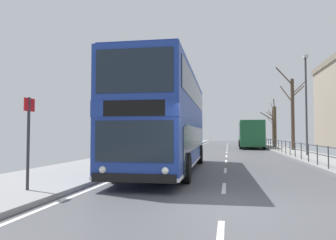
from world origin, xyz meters
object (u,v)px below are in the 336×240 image
(double_decker_bus_main, at_px, (167,121))
(bare_tree_far_01, at_px, (273,126))
(street_lamp_far_side, at_px, (306,97))
(bare_tree_far_02, at_px, (292,111))
(background_bus_far_lane, at_px, (250,134))
(bare_tree_far_00, at_px, (275,125))
(bus_stop_sign_near, at_px, (29,132))

(double_decker_bus_main, xyz_separation_m, bare_tree_far_01, (8.82, 31.67, 0.48))
(street_lamp_far_side, distance_m, bare_tree_far_02, 7.79)
(double_decker_bus_main, height_order, background_bus_far_lane, double_decker_bus_main)
(bare_tree_far_01, height_order, bare_tree_far_02, bare_tree_far_02)
(bare_tree_far_02, bearing_deg, street_lamp_far_side, -93.74)
(bare_tree_far_00, height_order, bare_tree_far_01, bare_tree_far_00)
(background_bus_far_lane, bearing_deg, bare_tree_far_02, -63.60)
(bare_tree_far_00, xyz_separation_m, bare_tree_far_01, (0.64, 6.07, 0.06))
(bus_stop_sign_near, height_order, street_lamp_far_side, street_lamp_far_side)
(bus_stop_sign_near, distance_m, bare_tree_far_02, 27.03)
(bus_stop_sign_near, bearing_deg, bare_tree_far_01, 73.12)
(double_decker_bus_main, distance_m, bare_tree_far_00, 26.88)
(double_decker_bus_main, relative_size, bare_tree_far_00, 2.05)
(bus_stop_sign_near, relative_size, street_lamp_far_side, 0.35)
(background_bus_far_lane, distance_m, bare_tree_far_00, 3.06)
(bus_stop_sign_near, relative_size, bare_tree_far_01, 0.48)
(bus_stop_sign_near, height_order, bare_tree_far_01, bare_tree_far_01)
(bus_stop_sign_near, xyz_separation_m, bare_tree_far_00, (10.87, 31.88, 0.99))
(background_bus_far_lane, bearing_deg, bare_tree_far_01, 61.89)
(double_decker_bus_main, height_order, street_lamp_far_side, street_lamp_far_side)
(bus_stop_sign_near, bearing_deg, bare_tree_far_00, 71.18)
(double_decker_bus_main, height_order, bare_tree_far_02, bare_tree_far_02)
(bare_tree_far_00, bearing_deg, bare_tree_far_01, 83.94)
(bare_tree_far_01, distance_m, bare_tree_far_02, 13.63)
(bus_stop_sign_near, distance_m, street_lamp_far_side, 20.09)
(street_lamp_far_side, distance_m, bare_tree_far_01, 21.41)
(bus_stop_sign_near, distance_m, bare_tree_far_01, 39.67)
(background_bus_far_lane, bearing_deg, street_lamp_far_side, -78.60)
(bare_tree_far_01, bearing_deg, double_decker_bus_main, -105.57)
(bare_tree_far_02, bearing_deg, background_bus_far_lane, 116.40)
(bare_tree_far_00, bearing_deg, bus_stop_sign_near, -108.82)
(street_lamp_far_side, bearing_deg, bus_stop_sign_near, -123.51)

